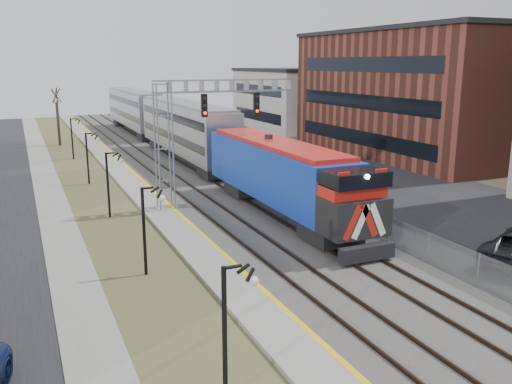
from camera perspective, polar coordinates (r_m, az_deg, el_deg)
sidewalk at (r=40.52m, az=-20.84°, el=-0.44°), size 2.00×120.00×0.08m
grass_median at (r=40.75m, az=-16.64°, el=-0.06°), size 4.00×120.00×0.06m
platform at (r=41.17m, az=-12.51°, el=0.45°), size 2.00×120.00×0.24m
ballast_bed at (r=42.37m, az=-5.87°, el=1.04°), size 8.00×120.00×0.20m
parking_lot at (r=47.34m, az=8.09°, el=2.19°), size 16.00×120.00×0.04m
platform_edge at (r=41.31m, az=-11.32°, el=0.73°), size 0.24×120.00×0.01m
track_near at (r=41.79m, az=-8.49°, el=1.03°), size 1.58×120.00×0.15m
track_far at (r=42.80m, az=-3.97°, el=1.45°), size 1.58×120.00×0.15m
train at (r=54.52m, az=-8.62°, el=6.70°), size 3.00×63.05×5.33m
signal_gantry at (r=34.06m, az=-6.93°, el=7.34°), size 9.00×1.07×8.15m
lampposts at (r=24.26m, az=-11.84°, el=-4.00°), size 0.14×62.14×4.00m
fence at (r=43.66m, az=-0.64°, el=2.42°), size 0.04×120.00×1.60m
buildings_east at (r=52.55m, az=23.90°, el=9.22°), size 16.00×76.00×15.00m
car_lot_d at (r=36.86m, az=9.76°, el=-0.02°), size 4.80×2.09×1.38m
car_lot_e at (r=43.87m, az=5.01°, el=2.29°), size 4.35×2.39×1.40m
car_lot_f at (r=51.64m, az=1.39°, el=4.13°), size 5.09×2.88×1.59m
car_lot_g at (r=57.08m, az=-2.13°, el=4.96°), size 5.33×2.81×1.47m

